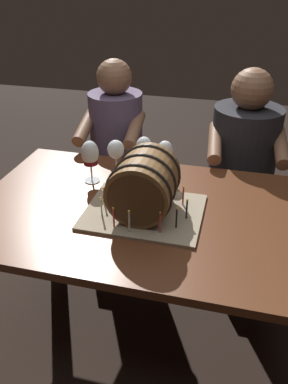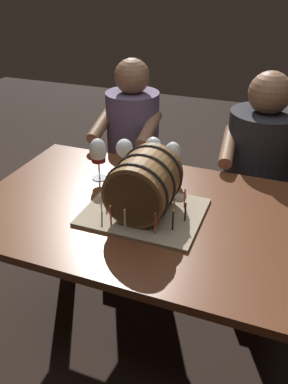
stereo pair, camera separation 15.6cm
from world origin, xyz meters
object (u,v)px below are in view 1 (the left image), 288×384
Objects in this scene: wine_glass_white at (144,148)px; person_seated_left at (117,166)px; wine_glass_red at (90,155)px; barrel_cake at (144,187)px; wine_glass_empty at (116,150)px; wine_glass_amber at (165,154)px; dining_table at (147,229)px; person_seated_right at (240,176)px.

person_seated_left is at bearing 124.46° from wine_glass_white.
wine_glass_white is at bearing 39.21° from wine_glass_red.
barrel_cake is 2.61× the size of wine_glass_empty.
wine_glass_red is at bearing -137.91° from wine_glass_empty.
barrel_cake is 0.32m from wine_glass_amber.
wine_glass_white is 0.58m from person_seated_left.
wine_glass_amber is 0.16× the size of person_seated_left.
dining_table is 0.84m from person_seated_right.
barrel_cake is 0.41× the size of person_seated_right.
wine_glass_red reaches higher than wine_glass_white.
barrel_cake is 2.69× the size of wine_glass_white.
person_seated_right reaches higher than barrel_cake.
wine_glass_white reaches higher than dining_table.
wine_glass_red is at bearing -140.79° from wine_glass_white.
wine_glass_empty is (0.09, 0.09, -0.00)m from wine_glass_red.
wine_glass_empty is at bearing -140.74° from person_seated_right.
wine_glass_empty is 0.16× the size of person_seated_right.
wine_glass_amber is 1.04× the size of wine_glass_empty.
wine_glass_empty is (-0.21, 0.29, 0.01)m from barrel_cake.
dining_table is 7.22× the size of wine_glass_red.
wine_glass_empty is at bearing 125.86° from barrel_cake.
person_seated_right reaches higher than wine_glass_empty.
barrel_cake is 2.51× the size of wine_glass_amber.
person_seated_left is (-0.16, 0.48, -0.33)m from wine_glass_empty.
person_seated_right is (0.36, 0.45, -0.30)m from wine_glass_amber.
wine_glass_white is 0.68m from person_seated_right.
wine_glass_amber is (0.11, -0.05, 0.00)m from wine_glass_white.
dining_table is 0.84m from person_seated_left.
dining_table is 0.22m from barrel_cake.
wine_glass_empty is at bearing 42.09° from wine_glass_red.
wine_glass_red is 1.08× the size of wine_glass_amber.
person_seated_left is 1.01× the size of person_seated_right.
person_seated_right is at bearing 63.38° from dining_table.
wine_glass_white is 0.14m from wine_glass_empty.
dining_table is 1.26× the size of person_seated_right.
wine_glass_red reaches higher than wine_glass_amber.
wine_glass_white is at bearing 154.73° from wine_glass_amber.
person_seated_left is (-0.37, 0.77, -0.32)m from barrel_cake.
wine_glass_amber is (0.01, 0.29, 0.22)m from dining_table.
person_seated_right is (0.47, 0.40, -0.29)m from wine_glass_white.
person_seated_right is at bearing 51.30° from wine_glass_amber.
wine_glass_amber reaches higher than wine_glass_empty.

